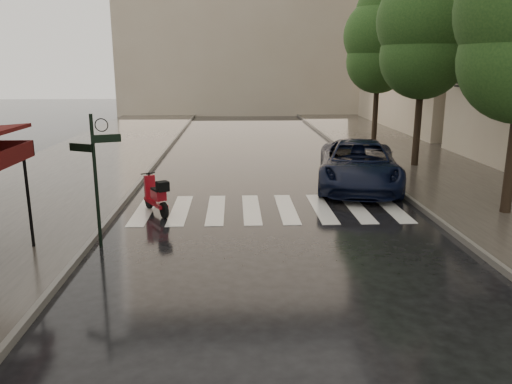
{
  "coord_description": "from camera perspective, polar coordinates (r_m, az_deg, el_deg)",
  "views": [
    {
      "loc": [
        1.97,
        -8.23,
        4.09
      ],
      "look_at": [
        2.44,
        2.52,
        1.4
      ],
      "focal_mm": 35.0,
      "sensor_mm": 36.0,
      "label": 1
    }
  ],
  "objects": [
    {
      "name": "ground",
      "position": [
        9.4,
        -14.66,
        -12.26
      ],
      "size": [
        120.0,
        120.0,
        0.0
      ],
      "primitive_type": "plane",
      "color": "black",
      "rests_on": "ground"
    },
    {
      "name": "sidewalk_near",
      "position": [
        21.61,
        -19.88,
        2.46
      ],
      "size": [
        6.0,
        60.0,
        0.12
      ],
      "primitive_type": "cube",
      "color": "#38332D",
      "rests_on": "ground"
    },
    {
      "name": "sidewalk_far",
      "position": [
        22.23,
        19.45,
        2.8
      ],
      "size": [
        5.5,
        60.0,
        0.12
      ],
      "primitive_type": "cube",
      "color": "#38332D",
      "rests_on": "ground"
    },
    {
      "name": "curb_near",
      "position": [
        20.9,
        -11.87,
        2.68
      ],
      "size": [
        0.12,
        60.0,
        0.16
      ],
      "primitive_type": "cube",
      "color": "#595651",
      "rests_on": "ground"
    },
    {
      "name": "curb_far",
      "position": [
        21.34,
        12.45,
        2.87
      ],
      "size": [
        0.12,
        60.0,
        0.16
      ],
      "primitive_type": "cube",
      "color": "#595651",
      "rests_on": "ground"
    },
    {
      "name": "crosswalk",
      "position": [
        14.84,
        1.5,
        -1.94
      ],
      "size": [
        7.85,
        3.2,
        0.01
      ],
      "color": "silver",
      "rests_on": "ground"
    },
    {
      "name": "signpost",
      "position": [
        11.88,
        -17.89,
        2.4
      ],
      "size": [
        1.17,
        0.29,
        3.1
      ],
      "color": "black",
      "rests_on": "ground"
    },
    {
      "name": "tree_mid",
      "position": [
        21.64,
        18.77,
        17.33
      ],
      "size": [
        3.8,
        3.8,
        8.34
      ],
      "color": "black",
      "rests_on": "sidewalk_far"
    },
    {
      "name": "tree_far",
      "position": [
        28.34,
        13.92,
        16.43
      ],
      "size": [
        3.8,
        3.8,
        8.16
      ],
      "color": "black",
      "rests_on": "sidewalk_far"
    },
    {
      "name": "scooter",
      "position": [
        14.53,
        -11.3,
        -0.51
      ],
      "size": [
        0.96,
        1.49,
        1.09
      ],
      "rotation": [
        0.0,
        0.0,
        0.52
      ],
      "color": "black",
      "rests_on": "ground"
    },
    {
      "name": "parked_car",
      "position": [
        17.76,
        11.62,
        3.11
      ],
      "size": [
        3.72,
        6.21,
        1.61
      ],
      "primitive_type": "imported",
      "rotation": [
        0.0,
        0.0,
        -0.19
      ],
      "color": "black",
      "rests_on": "ground"
    }
  ]
}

